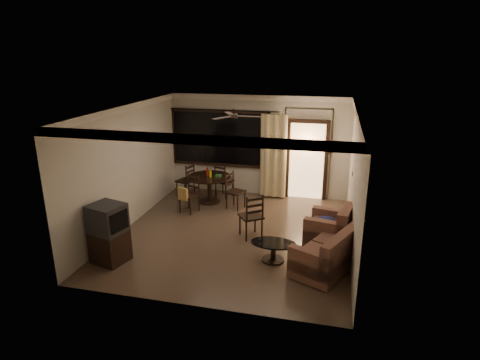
% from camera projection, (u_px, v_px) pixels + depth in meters
% --- Properties ---
extents(ground, '(5.50, 5.50, 0.00)m').
position_uv_depth(ground, '(234.00, 234.00, 9.01)').
color(ground, '#7F6651').
rests_on(ground, ground).
extents(room_shell, '(5.50, 6.70, 5.50)m').
position_uv_depth(room_shell, '(275.00, 139.00, 9.96)').
color(room_shell, beige).
rests_on(room_shell, ground).
extents(dining_table, '(1.17, 1.17, 0.95)m').
position_uv_depth(dining_table, '(209.00, 182.00, 10.75)').
color(dining_table, black).
rests_on(dining_table, ground).
extents(dining_chair_west, '(0.54, 0.54, 0.95)m').
position_uv_depth(dining_chair_west, '(186.00, 187.00, 11.27)').
color(dining_chair_west, black).
rests_on(dining_chair_west, ground).
extents(dining_chair_east, '(0.54, 0.54, 0.95)m').
position_uv_depth(dining_chair_east, '(235.00, 198.00, 10.40)').
color(dining_chair_east, black).
rests_on(dining_chair_east, ground).
extents(dining_chair_south, '(0.54, 0.57, 0.95)m').
position_uv_depth(dining_chair_south, '(189.00, 201.00, 10.15)').
color(dining_chair_south, black).
rests_on(dining_chair_south, ground).
extents(dining_chair_north, '(0.54, 0.54, 0.95)m').
position_uv_depth(dining_chair_north, '(224.00, 187.00, 11.24)').
color(dining_chair_north, black).
rests_on(dining_chair_north, ground).
extents(tv_cabinet, '(0.73, 0.69, 1.17)m').
position_uv_depth(tv_cabinet, '(109.00, 233.00, 7.68)').
color(tv_cabinet, black).
rests_on(tv_cabinet, ground).
extents(sofa, '(1.37, 1.72, 0.81)m').
position_uv_depth(sofa, '(330.00, 254.00, 7.45)').
color(sofa, '#4B2922').
rests_on(sofa, ground).
extents(armchair, '(1.02, 1.02, 0.87)m').
position_uv_depth(armchair, '(331.00, 230.00, 8.37)').
color(armchair, '#4B2922').
rests_on(armchair, ground).
extents(coffee_table, '(0.88, 0.53, 0.39)m').
position_uv_depth(coffee_table, '(273.00, 248.00, 7.79)').
color(coffee_table, black).
rests_on(coffee_table, ground).
extents(side_chair, '(0.63, 0.63, 1.03)m').
position_uv_depth(side_chair, '(251.00, 224.00, 8.77)').
color(side_chair, black).
rests_on(side_chair, ground).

